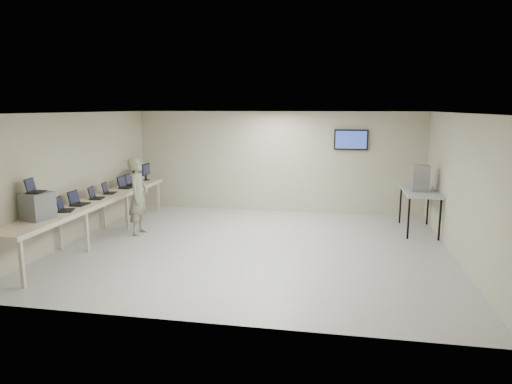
% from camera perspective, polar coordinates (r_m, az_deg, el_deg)
% --- Properties ---
extents(room, '(8.01, 7.01, 2.81)m').
position_cam_1_polar(room, '(9.42, 0.04, 1.40)').
color(room, '#BDBDBD').
rests_on(room, ground).
extents(workbench, '(0.76, 6.00, 0.90)m').
position_cam_1_polar(workbench, '(10.72, -19.43, -1.26)').
color(workbench, beige).
rests_on(workbench, ground).
extents(equipment_box, '(0.52, 0.56, 0.50)m').
position_cam_1_polar(equipment_box, '(9.16, -25.63, -1.58)').
color(equipment_box, slate).
rests_on(equipment_box, workbench).
extents(laptop_on_box, '(0.31, 0.36, 0.26)m').
position_cam_1_polar(laptop_on_box, '(9.14, -26.04, 0.37)').
color(laptop_on_box, black).
rests_on(laptop_on_box, equipment_box).
extents(laptop_0, '(0.40, 0.43, 0.28)m').
position_cam_1_polar(laptop_0, '(9.74, -22.94, -1.76)').
color(laptop_0, black).
rests_on(laptop_0, workbench).
extents(laptop_1, '(0.31, 0.38, 0.30)m').
position_cam_1_polar(laptop_1, '(10.22, -21.44, -1.08)').
color(laptop_1, black).
rests_on(laptop_1, workbench).
extents(laptop_2, '(0.34, 0.39, 0.27)m').
position_cam_1_polar(laptop_2, '(10.78, -19.51, -0.43)').
color(laptop_2, black).
rests_on(laptop_2, workbench).
extents(laptop_3, '(0.33, 0.37, 0.26)m').
position_cam_1_polar(laptop_3, '(11.33, -18.03, 0.17)').
color(laptop_3, black).
rests_on(laptop_3, workbench).
extents(laptop_4, '(0.33, 0.40, 0.30)m').
position_cam_1_polar(laptop_4, '(11.99, -16.09, 0.86)').
color(laptop_4, black).
rests_on(laptop_4, workbench).
extents(laptop_5, '(0.41, 0.44, 0.29)m').
position_cam_1_polar(laptop_5, '(12.40, -15.14, 1.21)').
color(laptop_5, black).
rests_on(laptop_5, workbench).
extents(monitor_near, '(0.21, 0.48, 0.47)m').
position_cam_1_polar(monitor_near, '(12.63, -14.56, 2.37)').
color(monitor_near, black).
rests_on(monitor_near, workbench).
extents(monitor_far, '(0.21, 0.46, 0.46)m').
position_cam_1_polar(monitor_far, '(13.08, -13.63, 2.65)').
color(monitor_far, black).
rests_on(monitor_far, workbench).
extents(soldier, '(0.45, 0.67, 1.78)m').
position_cam_1_polar(soldier, '(10.83, -14.48, -0.52)').
color(soldier, '#676E54').
rests_on(soldier, ground).
extents(side_table, '(0.76, 1.63, 0.98)m').
position_cam_1_polar(side_table, '(11.38, 19.81, -0.20)').
color(side_table, '#9CA5AA').
rests_on(side_table, ground).
extents(storage_bins, '(0.38, 0.42, 0.60)m').
position_cam_1_polar(storage_bins, '(11.31, 19.83, 1.65)').
color(storage_bins, gray).
rests_on(storage_bins, side_table).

